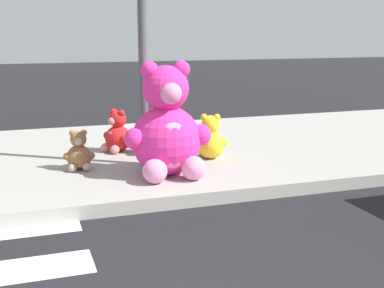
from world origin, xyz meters
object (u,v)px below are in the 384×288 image
sign_pole (142,29)px  plush_lavender (155,135)px  plush_brown (79,154)px  plush_yellow (210,140)px  plush_red (117,135)px  plush_pink_large (167,130)px

sign_pole → plush_lavender: bearing=62.4°
plush_brown → plush_yellow: bearing=1.1°
plush_red → plush_yellow: 1.36m
plush_pink_large → plush_red: size_ratio=2.22×
plush_red → plush_lavender: size_ratio=0.93×
plush_yellow → plush_red: bearing=144.5°
plush_red → plush_pink_large: bearing=-76.8°
plush_pink_large → plush_lavender: (0.14, 1.12, -0.28)m
plush_pink_large → plush_red: plush_pink_large is taller
plush_lavender → plush_pink_large: bearing=-97.4°
plush_pink_large → plush_brown: plush_pink_large is taller
plush_pink_large → plush_yellow: bearing=38.7°
plush_brown → plush_lavender: bearing=25.7°
plush_pink_large → plush_yellow: size_ratio=2.22×
plush_pink_large → plush_brown: (-0.96, 0.59, -0.34)m
plush_brown → plush_lavender: size_ratio=0.77×
plush_yellow → plush_brown: bearing=-178.9°
plush_lavender → sign_pole: bearing=-117.6°
plush_pink_large → plush_lavender: plush_pink_large is taller
plush_red → plush_yellow: size_ratio=1.00×
plush_pink_large → plush_yellow: (0.78, 0.62, -0.29)m
plush_pink_large → plush_red: 1.48m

